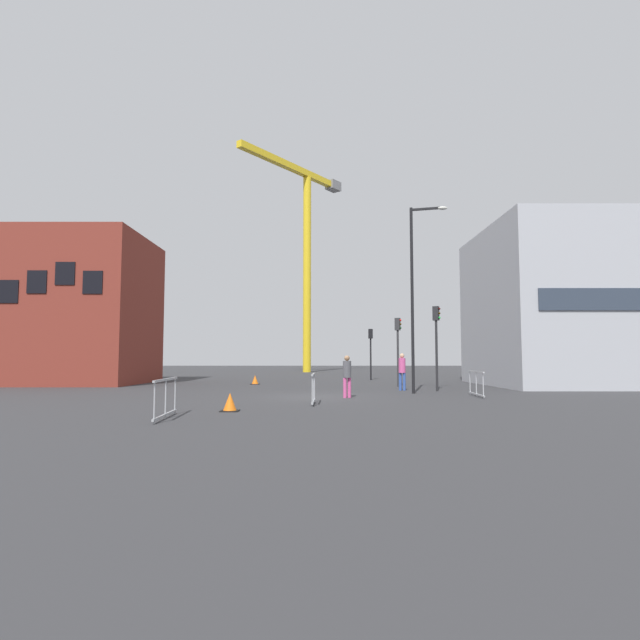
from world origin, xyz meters
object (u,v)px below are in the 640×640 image
at_px(pedestrian_walking, 404,369).
at_px(traffic_cone_striped, 231,403).
at_px(traffic_light_corner, 372,345).
at_px(traffic_cone_orange, 257,380).
at_px(construction_crane, 307,237).
at_px(traffic_light_near, 399,340).
at_px(pedestrian_waiting, 349,373).
at_px(streetlamp_tall, 417,285).
at_px(traffic_light_far, 438,334).

relative_size(pedestrian_walking, traffic_cone_striped, 3.27).
relative_size(traffic_light_corner, traffic_cone_orange, 6.65).
xyz_separation_m(construction_crane, pedestrian_walking, (5.80, -31.36, -14.21)).
relative_size(traffic_light_near, pedestrian_waiting, 2.25).
bearing_deg(traffic_cone_striped, pedestrian_walking, 55.07).
distance_m(streetlamp_tall, traffic_cone_striped, 11.56).
height_order(traffic_light_near, traffic_cone_orange, traffic_light_near).
height_order(traffic_light_near, traffic_cone_striped, traffic_light_near).
relative_size(streetlamp_tall, traffic_cone_striped, 15.31).
bearing_deg(streetlamp_tall, traffic_cone_orange, 136.60).
xyz_separation_m(streetlamp_tall, traffic_light_corner, (-0.75, 13.87, -2.47)).
height_order(construction_crane, pedestrian_walking, construction_crane).
relative_size(traffic_light_near, traffic_light_corner, 1.04).
relative_size(pedestrian_waiting, traffic_cone_striped, 3.05).
height_order(construction_crane, traffic_cone_orange, construction_crane).
distance_m(traffic_light_near, traffic_light_far, 4.01).
bearing_deg(traffic_light_far, construction_crane, 103.10).
relative_size(traffic_light_corner, traffic_cone_striped, 6.59).
relative_size(traffic_light_near, traffic_cone_orange, 6.92).
bearing_deg(traffic_light_near, pedestrian_waiting, -112.77).
bearing_deg(traffic_light_corner, traffic_cone_orange, -142.61).
height_order(streetlamp_tall, traffic_light_corner, streetlamp_tall).
relative_size(streetlamp_tall, traffic_light_far, 2.08).
bearing_deg(pedestrian_waiting, construction_crane, 94.43).
bearing_deg(streetlamp_tall, traffic_light_near, 90.36).
distance_m(streetlamp_tall, traffic_light_near, 5.92).
bearing_deg(traffic_light_far, traffic_light_corner, 99.47).
height_order(streetlamp_tall, traffic_light_far, streetlamp_tall).
bearing_deg(traffic_cone_striped, traffic_light_far, 47.59).
height_order(construction_crane, traffic_cone_striped, construction_crane).
height_order(construction_crane, streetlamp_tall, construction_crane).
bearing_deg(traffic_cone_orange, traffic_cone_striped, -85.54).
xyz_separation_m(traffic_light_near, pedestrian_waiting, (-3.31, -7.88, -1.61)).
distance_m(traffic_light_corner, traffic_cone_striped, 22.63).
bearing_deg(traffic_light_near, traffic_cone_striped, -118.74).
distance_m(construction_crane, pedestrian_waiting, 38.82).
distance_m(traffic_light_near, pedestrian_walking, 3.60).
height_order(traffic_light_corner, traffic_cone_orange, traffic_light_corner).
bearing_deg(construction_crane, traffic_light_near, -77.76).
relative_size(traffic_light_far, traffic_cone_striped, 7.37).
bearing_deg(pedestrian_waiting, pedestrian_walking, 57.03).
bearing_deg(traffic_light_corner, construction_crane, 105.32).
xyz_separation_m(traffic_light_far, pedestrian_walking, (-1.63, 0.54, -1.70)).
bearing_deg(traffic_cone_orange, traffic_light_near, -16.96).
distance_m(traffic_light_corner, pedestrian_waiting, 16.60).
distance_m(streetlamp_tall, traffic_cone_orange, 12.55).
distance_m(construction_crane, traffic_cone_striped, 43.89).
bearing_deg(pedestrian_walking, pedestrian_waiting, -122.97).
bearing_deg(traffic_cone_orange, pedestrian_waiting, -63.95).
bearing_deg(traffic_light_near, pedestrian_walking, -95.28).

